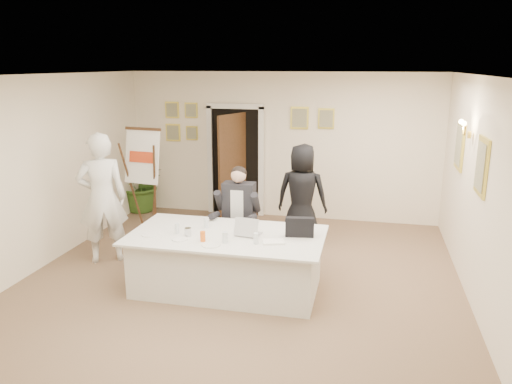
{
  "coord_description": "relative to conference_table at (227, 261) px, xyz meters",
  "views": [
    {
      "loc": [
        1.64,
        -5.89,
        2.94
      ],
      "look_at": [
        0.16,
        0.6,
        1.22
      ],
      "focal_mm": 35.0,
      "sensor_mm": 36.0,
      "label": 1
    }
  ],
  "objects": [
    {
      "name": "glass_c",
      "position": [
        0.45,
        -0.27,
        0.45
      ],
      "size": [
        0.07,
        0.07,
        0.14
      ],
      "primitive_type": "cylinder",
      "rotation": [
        0.0,
        0.0,
        0.15
      ],
      "color": "silver",
      "rests_on": "conference_table"
    },
    {
      "name": "standing_woman",
      "position": [
        0.72,
        1.95,
        0.46
      ],
      "size": [
        0.84,
        0.56,
        1.7
      ],
      "primitive_type": "imported",
      "rotation": [
        0.0,
        0.0,
        3.12
      ],
      "color": "black",
      "rests_on": "floor"
    },
    {
      "name": "wall_right",
      "position": [
        3.1,
        -0.05,
        1.01
      ],
      "size": [
        0.1,
        7.0,
        2.8
      ],
      "primitive_type": "cube",
      "color": "white",
      "rests_on": "floor"
    },
    {
      "name": "wall_left",
      "position": [
        -2.9,
        -0.05,
        1.01
      ],
      "size": [
        0.1,
        7.0,
        2.8
      ],
      "primitive_type": "cube",
      "color": "white",
      "rests_on": "floor"
    },
    {
      "name": "plate_near",
      "position": [
        -0.07,
        -0.45,
        0.39
      ],
      "size": [
        0.26,
        0.26,
        0.01
      ],
      "primitive_type": "cylinder",
      "rotation": [
        0.0,
        0.0,
        -0.13
      ],
      "color": "white",
      "rests_on": "conference_table"
    },
    {
      "name": "steel_jug",
      "position": [
        -0.47,
        -0.18,
        0.44
      ],
      "size": [
        0.09,
        0.09,
        0.11
      ],
      "primitive_type": "cylinder",
      "rotation": [
        0.0,
        0.0,
        -0.06
      ],
      "color": "silver",
      "rests_on": "conference_table"
    },
    {
      "name": "laptop_bag",
      "position": [
        0.94,
        0.12,
        0.51
      ],
      "size": [
        0.38,
        0.15,
        0.26
      ],
      "primitive_type": "cube",
      "rotation": [
        0.0,
        0.0,
        0.14
      ],
      "color": "black",
      "rests_on": "conference_table"
    },
    {
      "name": "flip_chart",
      "position": [
        -1.98,
        1.88,
        0.47
      ],
      "size": [
        0.66,
        0.45,
        1.86
      ],
      "color": "#322210",
      "rests_on": "floor"
    },
    {
      "name": "ceiling",
      "position": [
        0.1,
        -0.05,
        2.41
      ],
      "size": [
        6.0,
        7.0,
        0.02
      ],
      "primitive_type": "cube",
      "color": "white",
      "rests_on": "wall_back"
    },
    {
      "name": "glass_d",
      "position": [
        -0.35,
        0.21,
        0.45
      ],
      "size": [
        0.09,
        0.09,
        0.14
      ],
      "primitive_type": "cylinder",
      "rotation": [
        0.0,
        0.0,
        0.33
      ],
      "color": "silver",
      "rests_on": "conference_table"
    },
    {
      "name": "wall_back",
      "position": [
        0.1,
        3.45,
        1.01
      ],
      "size": [
        6.0,
        0.1,
        2.8
      ],
      "primitive_type": "cube",
      "color": "white",
      "rests_on": "floor"
    },
    {
      "name": "wall_sconce",
      "position": [
        3.0,
        1.15,
        1.71
      ],
      "size": [
        0.2,
        0.3,
        0.24
      ],
      "primitive_type": null,
      "color": "gold",
      "rests_on": "wall_right"
    },
    {
      "name": "potted_palm",
      "position": [
        -2.7,
        3.15,
        0.19
      ],
      "size": [
        1.07,
        0.93,
        1.16
      ],
      "primitive_type": "imported",
      "rotation": [
        0.0,
        0.0,
        -0.02
      ],
      "color": "#33571D",
      "rests_on": "floor"
    },
    {
      "name": "standing_man",
      "position": [
        -2.1,
        0.56,
        0.6
      ],
      "size": [
        0.86,
        0.77,
        1.98
      ],
      "primitive_type": "imported",
      "rotation": [
        0.0,
        0.0,
        3.67
      ],
      "color": "white",
      "rests_on": "floor"
    },
    {
      "name": "glass_a",
      "position": [
        -0.64,
        -0.12,
        0.45
      ],
      "size": [
        0.07,
        0.07,
        0.14
      ],
      "primitive_type": "cylinder",
      "rotation": [
        0.0,
        0.0,
        0.28
      ],
      "color": "silver",
      "rests_on": "conference_table"
    },
    {
      "name": "pictures_right_wall",
      "position": [
        3.07,
        1.15,
        1.36
      ],
      "size": [
        0.06,
        2.2,
        0.8
      ],
      "primitive_type": null,
      "color": "#DCCD4B",
      "rests_on": "wall_right"
    },
    {
      "name": "doorway",
      "position": [
        -0.78,
        3.27,
        0.65
      ],
      "size": [
        1.14,
        0.86,
        2.2
      ],
      "color": "black",
      "rests_on": "floor"
    },
    {
      "name": "glass_b",
      "position": [
        0.07,
        -0.31,
        0.45
      ],
      "size": [
        0.07,
        0.07,
        0.14
      ],
      "primitive_type": "cylinder",
      "rotation": [
        0.0,
        0.0,
        0.03
      ],
      "color": "silver",
      "rests_on": "conference_table"
    },
    {
      "name": "wall_front",
      "position": [
        0.1,
        -3.55,
        1.01
      ],
      "size": [
        6.0,
        0.1,
        2.8
      ],
      "primitive_type": "cube",
      "color": "white",
      "rests_on": "floor"
    },
    {
      "name": "pictures_back_wall",
      "position": [
        -0.7,
        3.42,
        1.46
      ],
      "size": [
        3.4,
        0.06,
        0.8
      ],
      "primitive_type": null,
      "color": "#DCCD4B",
      "rests_on": "wall_back"
    },
    {
      "name": "seated_man",
      "position": [
        -0.09,
        0.94,
        0.36
      ],
      "size": [
        0.66,
        0.71,
        1.5
      ],
      "primitive_type": null,
      "rotation": [
        0.0,
        0.0,
        0.03
      ],
      "color": "black",
      "rests_on": "floor"
    },
    {
      "name": "laptop",
      "position": [
        0.28,
        0.05,
        0.52
      ],
      "size": [
        0.37,
        0.39,
        0.28
      ],
      "primitive_type": null,
      "rotation": [
        0.0,
        0.0,
        -0.15
      ],
      "color": "#B7BABC",
      "rests_on": "conference_table"
    },
    {
      "name": "floor",
      "position": [
        0.1,
        -0.05,
        -0.39
      ],
      "size": [
        7.0,
        7.0,
        0.0
      ],
      "primitive_type": "plane",
      "color": "brown",
      "rests_on": "ground"
    },
    {
      "name": "oj_glass",
      "position": [
        -0.22,
        -0.33,
        0.45
      ],
      "size": [
        0.07,
        0.07,
        0.13
      ],
      "primitive_type": "cylinder",
      "rotation": [
        0.0,
        0.0,
        0.12
      ],
      "color": "orange",
      "rests_on": "conference_table"
    },
    {
      "name": "plate_mid",
      "position": [
        -0.52,
        -0.34,
        0.39
      ],
      "size": [
        0.25,
        0.25,
        0.01
      ],
      "primitive_type": "cylinder",
      "rotation": [
        0.0,
        0.0,
        -0.23
      ],
      "color": "white",
      "rests_on": "conference_table"
    },
    {
      "name": "paper_stack",
      "position": [
        0.66,
        -0.18,
        0.4
      ],
      "size": [
        0.31,
        0.26,
        0.03
      ],
      "primitive_type": "cube",
      "rotation": [
        0.0,
        0.0,
        0.31
      ],
      "color": "white",
      "rests_on": "conference_table"
    },
    {
      "name": "plate_left",
      "position": [
        -0.96,
        -0.25,
        0.39
      ],
      "size": [
        0.26,
        0.26,
        0.01
      ],
      "primitive_type": "cylinder",
      "rotation": [
        0.0,
        0.0,
        -0.12
      ],
      "color": "white",
      "rests_on": "conference_table"
    },
    {
      "name": "conference_table",
      "position": [
        0.0,
        0.0,
        0.0
      ],
      "size": [
        2.54,
        1.36,
        0.78
      ],
      "color": "silver",
      "rests_on": "floor"
    }
  ]
}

